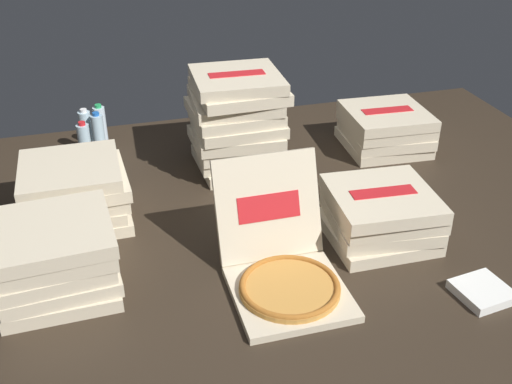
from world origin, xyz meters
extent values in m
cube|color=#2D2319|center=(0.00, 0.00, -0.01)|extent=(3.20, 2.40, 0.02)
cube|color=beige|center=(-0.02, -0.36, 0.01)|extent=(0.37, 0.37, 0.03)
cylinder|color=#C6893D|center=(-0.02, -0.36, 0.04)|extent=(0.33, 0.33, 0.02)
torus|color=#A96324|center=(-0.02, -0.36, 0.04)|extent=(0.33, 0.33, 0.02)
cube|color=beige|center=(-0.02, -0.11, 0.20)|extent=(0.37, 0.15, 0.35)
cube|color=red|center=(-0.02, -0.12, 0.20)|extent=(0.22, 0.04, 0.09)
cube|color=beige|center=(0.77, 0.59, 0.02)|extent=(0.39, 0.39, 0.05)
cube|color=beige|center=(0.78, 0.58, 0.07)|extent=(0.40, 0.40, 0.05)
cube|color=beige|center=(0.78, 0.58, 0.12)|extent=(0.39, 0.39, 0.05)
cube|color=red|center=(0.78, 0.58, 0.15)|extent=(0.24, 0.08, 0.00)
cube|color=beige|center=(0.77, 0.58, 0.17)|extent=(0.39, 0.39, 0.05)
cube|color=red|center=(0.77, 0.58, 0.19)|extent=(0.24, 0.08, 0.00)
cube|color=beige|center=(-0.74, -0.11, 0.02)|extent=(0.38, 0.38, 0.05)
cube|color=red|center=(-0.74, -0.11, 0.05)|extent=(0.24, 0.07, 0.00)
cube|color=beige|center=(-0.74, -0.10, 0.07)|extent=(0.39, 0.39, 0.05)
cube|color=beige|center=(-0.76, -0.10, 0.12)|extent=(0.40, 0.40, 0.05)
cube|color=red|center=(-0.76, -0.10, 0.15)|extent=(0.25, 0.09, 0.00)
cube|color=beige|center=(-0.74, -0.10, 0.17)|extent=(0.39, 0.39, 0.05)
cube|color=beige|center=(-0.74, -0.10, 0.22)|extent=(0.39, 0.39, 0.05)
cube|color=beige|center=(0.41, -0.12, 0.02)|extent=(0.37, 0.37, 0.05)
cube|color=red|center=(0.41, -0.12, 0.05)|extent=(0.24, 0.07, 0.00)
cube|color=beige|center=(0.42, -0.11, 0.07)|extent=(0.41, 0.41, 0.05)
cube|color=beige|center=(0.42, -0.11, 0.12)|extent=(0.40, 0.40, 0.05)
cube|color=red|center=(0.42, -0.11, 0.15)|extent=(0.25, 0.09, 0.00)
cube|color=beige|center=(0.41, -0.12, 0.17)|extent=(0.39, 0.39, 0.05)
cube|color=red|center=(0.41, -0.12, 0.19)|extent=(0.24, 0.08, 0.00)
cube|color=beige|center=(-0.66, 0.31, 0.02)|extent=(0.38, 0.38, 0.05)
cube|color=red|center=(-0.66, 0.31, 0.05)|extent=(0.24, 0.07, 0.00)
cube|color=beige|center=(-0.67, 0.32, 0.07)|extent=(0.38, 0.38, 0.05)
cube|color=beige|center=(-0.66, 0.32, 0.12)|extent=(0.38, 0.38, 0.05)
cube|color=red|center=(-0.66, 0.32, 0.15)|extent=(0.24, 0.07, 0.00)
cube|color=beige|center=(-0.66, 0.31, 0.17)|extent=(0.39, 0.39, 0.05)
cube|color=beige|center=(-0.68, 0.32, 0.22)|extent=(0.37, 0.37, 0.05)
cube|color=beige|center=(0.05, 0.59, 0.02)|extent=(0.38, 0.38, 0.05)
cube|color=red|center=(0.05, 0.59, 0.05)|extent=(0.24, 0.08, 0.00)
cube|color=beige|center=(0.05, 0.60, 0.07)|extent=(0.39, 0.39, 0.05)
cube|color=red|center=(0.05, 0.60, 0.10)|extent=(0.24, 0.08, 0.00)
cube|color=beige|center=(0.04, 0.60, 0.12)|extent=(0.37, 0.37, 0.05)
cube|color=beige|center=(0.04, 0.58, 0.17)|extent=(0.39, 0.39, 0.05)
cube|color=red|center=(0.04, 0.58, 0.19)|extent=(0.24, 0.08, 0.00)
cube|color=beige|center=(0.04, 0.59, 0.22)|extent=(0.37, 0.37, 0.05)
cube|color=beige|center=(0.03, 0.60, 0.27)|extent=(0.38, 0.38, 0.05)
cube|color=beige|center=(0.04, 0.60, 0.31)|extent=(0.39, 0.39, 0.05)
cube|color=beige|center=(0.06, 0.59, 0.36)|extent=(0.38, 0.38, 0.05)
cube|color=red|center=(0.06, 0.59, 0.39)|extent=(0.24, 0.07, 0.00)
cube|color=beige|center=(0.05, 0.60, 0.41)|extent=(0.39, 0.39, 0.05)
cube|color=red|center=(0.05, 0.60, 0.44)|extent=(0.24, 0.08, 0.00)
cylinder|color=silver|center=(-0.55, 0.85, 0.11)|extent=(0.06, 0.06, 0.21)
cylinder|color=blue|center=(-0.55, 0.85, 0.22)|extent=(0.03, 0.03, 0.02)
cylinder|color=silver|center=(-0.60, 0.91, 0.11)|extent=(0.06, 0.06, 0.21)
cylinder|color=white|center=(-0.60, 0.91, 0.22)|extent=(0.03, 0.03, 0.02)
cylinder|color=silver|center=(-0.54, 0.95, 0.11)|extent=(0.06, 0.06, 0.21)
cylinder|color=#239951|center=(-0.54, 0.95, 0.22)|extent=(0.03, 0.03, 0.02)
cylinder|color=silver|center=(-0.62, 0.76, 0.11)|extent=(0.06, 0.06, 0.21)
cylinder|color=red|center=(-0.62, 0.76, 0.22)|extent=(0.03, 0.03, 0.02)
cube|color=white|center=(0.59, -0.53, 0.02)|extent=(0.19, 0.19, 0.03)
camera|label=1|loc=(-0.56, -1.85, 1.31)|focal=43.21mm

